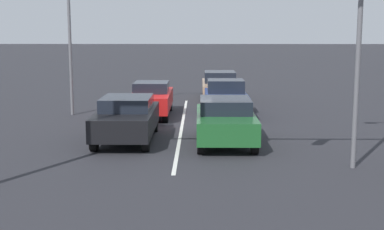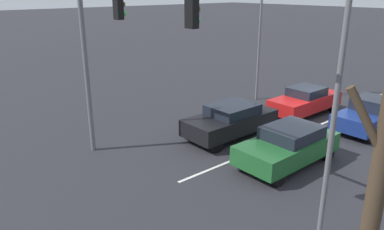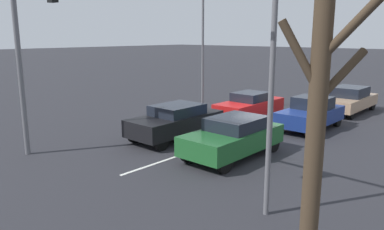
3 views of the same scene
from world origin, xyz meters
name	(u,v)px [view 1 (image 1 of 3)]	position (x,y,z in m)	size (l,w,h in m)	color
ground_plane	(183,119)	(0.00, 0.00, 0.00)	(240.00, 240.00, 0.00)	#28282D
lane_stripe_left_divider	(182,125)	(0.00, 1.54, 0.01)	(0.12, 15.08, 0.01)	silver
car_darkgreen_leftlane_front	(225,120)	(-1.59, 4.90, 0.80)	(1.95, 4.37, 1.52)	#1E5928
car_black_midlane_front	(127,118)	(1.84, 4.55, 0.81)	(1.92, 4.54, 1.54)	black
car_red_midlane_second	(151,99)	(1.45, -0.81, 0.80)	(1.72, 4.51, 1.54)	red
car_navy_leftlane_second	(226,98)	(-1.90, -1.17, 0.79)	(1.86, 4.13, 1.60)	navy
car_tan_leftlane_third	(220,85)	(-1.84, -6.55, 0.80)	(1.91, 4.75, 1.56)	tan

